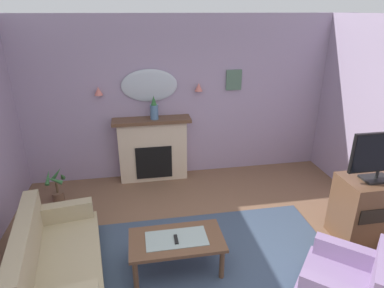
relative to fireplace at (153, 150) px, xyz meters
name	(u,v)px	position (x,y,z in m)	size (l,w,h in m)	color
wall_back	(180,99)	(0.53, 0.22, 0.86)	(6.45, 0.10, 2.86)	#9E8CA8
patterned_rug	(214,274)	(0.53, -2.54, -0.56)	(3.20, 2.40, 0.01)	#38475B
fireplace	(153,150)	(0.00, 0.00, 0.00)	(1.36, 0.36, 1.16)	beige
mantel_vase_centre	(154,109)	(0.05, -0.03, 0.77)	(0.14, 0.14, 0.41)	#4C7093
wall_mirror	(149,86)	(0.00, 0.14, 1.14)	(0.96, 0.06, 0.56)	#B2BCC6
wall_sconce_left	(98,91)	(-0.85, 0.09, 1.09)	(0.14, 0.14, 0.14)	#D17066
wall_sconce_right	(199,87)	(0.85, 0.09, 1.09)	(0.14, 0.14, 0.14)	#D17066
framed_picture	(234,80)	(1.50, 0.15, 1.18)	(0.28, 0.03, 0.36)	#4C6B56
coffee_table	(177,243)	(0.11, -2.37, -0.19)	(1.10, 0.60, 0.45)	brown
tv_remote	(176,240)	(0.10, -2.40, -0.12)	(0.04, 0.16, 0.02)	black
floral_couch	(52,257)	(-1.31, -2.29, -0.25)	(1.09, 1.81, 0.76)	tan
armchair_near_fireplace	(352,281)	(1.83, -3.18, -0.27)	(1.14, 1.14, 0.71)	gray
tv_cabinet	(368,209)	(2.70, -2.22, -0.12)	(0.80, 0.57, 0.90)	brown
tv_flatscreen	(382,155)	(2.70, -2.24, 0.68)	(0.84, 0.24, 0.65)	black
potted_plant_small_fern	(57,187)	(-1.60, -0.53, -0.32)	(0.30, 0.29, 0.57)	brown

